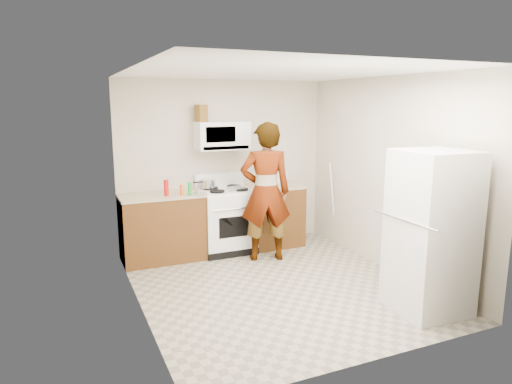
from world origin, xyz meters
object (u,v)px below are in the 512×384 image
gas_range (226,219)px  person (266,192)px  saucepan (208,184)px  fridge (431,232)px  kettle (280,176)px  microwave (222,136)px

gas_range → person: size_ratio=0.59×
gas_range → saucepan: gas_range is taller
fridge → kettle: bearing=98.6°
microwave → kettle: bearing=4.8°
gas_range → fridge: (1.27, -2.70, 0.36)m
kettle → saucepan: size_ratio=0.94×
gas_range → kettle: bearing=12.0°
person → fridge: (0.89, -2.15, -0.11)m
gas_range → microwave: bearing=90.0°
microwave → saucepan: microwave is taller
person → kettle: size_ratio=10.13×
kettle → saucepan: bearing=161.4°
fridge → saucepan: bearing=121.2°
microwave → person: bearing=-60.3°
microwave → saucepan: bearing=-178.0°
fridge → kettle: (-0.28, 2.91, 0.18)m
microwave → fridge: size_ratio=0.45×
fridge → saucepan: size_ratio=8.44×
microwave → fridge: 3.21m
gas_range → microwave: size_ratio=1.49×
fridge → person: bearing=115.6°
person → saucepan: size_ratio=9.53×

